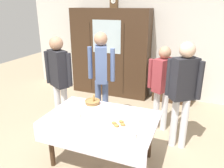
% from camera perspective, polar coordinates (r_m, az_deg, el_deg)
% --- Properties ---
extents(ground_plane, '(12.00, 12.00, 0.00)m').
position_cam_1_polar(ground_plane, '(3.65, -1.21, -17.16)').
color(ground_plane, tan).
rests_on(ground_plane, ground).
extents(back_wall, '(6.40, 0.10, 2.70)m').
position_cam_1_polar(back_wall, '(5.52, 9.57, 10.75)').
color(back_wall, silver).
rests_on(back_wall, ground).
extents(dining_table, '(1.52, 0.98, 0.73)m').
position_cam_1_polar(dining_table, '(3.12, -2.98, -10.40)').
color(dining_table, '#3D2819').
rests_on(dining_table, ground).
extents(wall_cabinet, '(1.95, 0.46, 2.11)m').
position_cam_1_polar(wall_cabinet, '(5.55, -0.46, 7.99)').
color(wall_cabinet, '#3D2819').
rests_on(wall_cabinet, ground).
extents(mantel_clock, '(0.18, 0.11, 0.24)m').
position_cam_1_polar(mantel_clock, '(5.40, 0.53, 20.22)').
color(mantel_clock, brown).
rests_on(mantel_clock, wall_cabinet).
extents(bookshelf_low, '(0.90, 0.35, 0.85)m').
position_cam_1_polar(bookshelf_low, '(5.41, 15.44, -0.05)').
color(bookshelf_low, '#3D2819').
rests_on(bookshelf_low, ground).
extents(book_stack, '(0.14, 0.20, 0.13)m').
position_cam_1_polar(book_stack, '(5.27, 15.92, 4.92)').
color(book_stack, '#664C7A').
rests_on(book_stack, bookshelf_low).
extents(tea_cup_far_left, '(0.13, 0.13, 0.06)m').
position_cam_1_polar(tea_cup_far_left, '(3.18, 4.50, -7.12)').
color(tea_cup_far_left, white).
rests_on(tea_cup_far_left, dining_table).
extents(tea_cup_center, '(0.13, 0.13, 0.06)m').
position_cam_1_polar(tea_cup_center, '(3.11, -8.58, -8.02)').
color(tea_cup_center, white).
rests_on(tea_cup_center, dining_table).
extents(tea_cup_near_left, '(0.13, 0.13, 0.06)m').
position_cam_1_polar(tea_cup_near_left, '(2.66, 5.51, -13.02)').
color(tea_cup_near_left, white).
rests_on(tea_cup_near_left, dining_table).
extents(tea_cup_near_right, '(0.13, 0.13, 0.06)m').
position_cam_1_polar(tea_cup_near_right, '(3.34, -9.50, -6.02)').
color(tea_cup_near_right, silver).
rests_on(tea_cup_near_right, dining_table).
extents(tea_cup_mid_left, '(0.13, 0.13, 0.06)m').
position_cam_1_polar(tea_cup_mid_left, '(3.23, 1.80, -6.65)').
color(tea_cup_mid_left, white).
rests_on(tea_cup_mid_left, dining_table).
extents(tea_cup_mid_right, '(0.13, 0.13, 0.06)m').
position_cam_1_polar(tea_cup_mid_right, '(2.99, -10.38, -9.29)').
color(tea_cup_mid_right, white).
rests_on(tea_cup_mid_right, dining_table).
extents(bread_basket, '(0.24, 0.24, 0.16)m').
position_cam_1_polar(bread_basket, '(3.48, -5.05, -4.54)').
color(bread_basket, '#9E7542').
rests_on(bread_basket, dining_table).
extents(pastry_plate, '(0.28, 0.28, 0.05)m').
position_cam_1_polar(pastry_plate, '(2.89, 1.71, -10.35)').
color(pastry_plate, white).
rests_on(pastry_plate, dining_table).
extents(spoon_far_right, '(0.12, 0.02, 0.01)m').
position_cam_1_polar(spoon_far_right, '(3.04, 5.46, -9.01)').
color(spoon_far_right, silver).
rests_on(spoon_far_right, dining_table).
extents(spoon_far_left, '(0.12, 0.02, 0.01)m').
position_cam_1_polar(spoon_far_left, '(2.96, 8.09, -10.01)').
color(spoon_far_left, silver).
rests_on(spoon_far_left, dining_table).
extents(spoon_center, '(0.12, 0.02, 0.01)m').
position_cam_1_polar(spoon_center, '(2.81, 7.62, -11.82)').
color(spoon_center, silver).
rests_on(spoon_center, dining_table).
extents(person_beside_shelf, '(0.52, 0.41, 1.75)m').
position_cam_1_polar(person_beside_shelf, '(4.00, -2.78, 3.56)').
color(person_beside_shelf, slate).
rests_on(person_beside_shelf, ground).
extents(person_behind_table_right, '(0.52, 0.41, 1.54)m').
position_cam_1_polar(person_behind_table_right, '(3.95, 12.84, 0.65)').
color(person_behind_table_right, silver).
rests_on(person_behind_table_right, ground).
extents(person_by_cabinet, '(0.52, 0.35, 1.70)m').
position_cam_1_polar(person_by_cabinet, '(3.94, -13.48, 2.24)').
color(person_by_cabinet, silver).
rests_on(person_by_cabinet, ground).
extents(person_behind_table_left, '(0.52, 0.38, 1.70)m').
position_cam_1_polar(person_behind_table_left, '(3.46, 17.81, -0.58)').
color(person_behind_table_left, silver).
rests_on(person_behind_table_left, ground).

